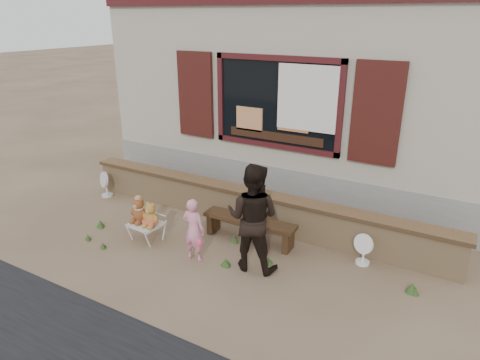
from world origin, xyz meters
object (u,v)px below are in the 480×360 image
Objects in this scene: child at (194,230)px; adult at (253,218)px; folding_chair at (146,225)px; bench at (249,225)px; teddy_bear_right at (151,214)px; teddy_bear_left at (139,209)px.

adult reaches higher than child.
folding_chair is 0.33× the size of adult.
folding_chair is at bearing -3.11° from adult.
child is at bearing 8.38° from adult.
teddy_bear_right is (-1.37, -0.84, 0.22)m from bench.
bench is at bearing -118.70° from child.
child reaches higher than bench.
child is at bearing -0.55° from folding_chair.
bench is 3.82× the size of teddy_bear_right.
teddy_bear_left is 1.20m from child.
teddy_bear_right reaches higher than folding_chair.
folding_chair is 1.28× the size of teddy_bear_right.
folding_chair is 0.29m from teddy_bear_left.
adult is (1.79, 0.16, 0.30)m from teddy_bear_right.
child reaches higher than teddy_bear_right.
teddy_bear_left reaches higher than folding_chair.
child is at bearing -0.48° from teddy_bear_left.
teddy_bear_left is at bearing -7.65° from child.
bench is 0.98× the size of adult.
teddy_bear_left is at bearing -3.74° from adult.
bench is at bearing 31.22° from teddy_bear_left.
teddy_bear_right is 1.82m from adult.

